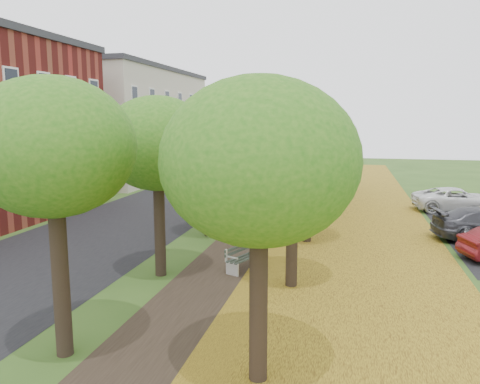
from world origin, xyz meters
The scene contains 9 objects.
ground centered at (0.00, 0.00, 0.00)m, with size 120.00×120.00×0.00m, color #2D4C19.
street_asphalt centered at (-7.50, 15.00, 0.00)m, with size 8.00×70.00×0.01m, color black.
footpath centered at (0.00, 15.00, 0.00)m, with size 3.20×70.00×0.01m, color black.
leaf_verge centered at (5.00, 15.00, 0.01)m, with size 7.50×70.00×0.01m, color gold.
tree_row_west centered at (-2.20, 15.00, 4.80)m, with size 4.06×34.06×6.55m.
tree_row_east centered at (2.60, 15.00, 4.80)m, with size 4.06×34.06×6.55m.
building_cream centered at (-17.00, 33.00, 5.21)m, with size 10.30×20.30×10.40m.
bench centered at (0.65, 7.38, 0.48)m, with size 1.26×2.01×0.92m.
car_white centered at (11.00, 21.35, 0.72)m, with size 2.40×5.21×1.45m, color white.
Camera 1 is at (4.39, -9.41, 5.71)m, focal length 35.00 mm.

